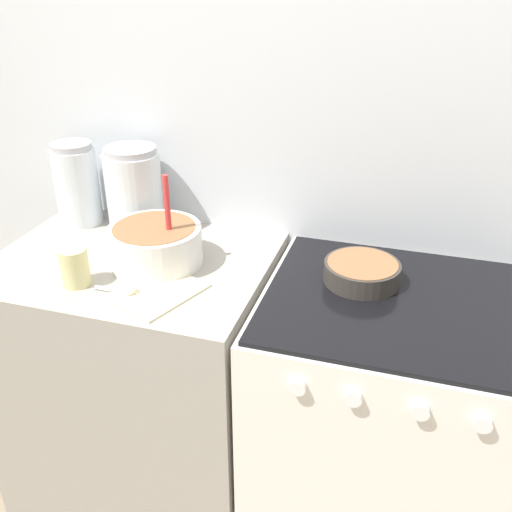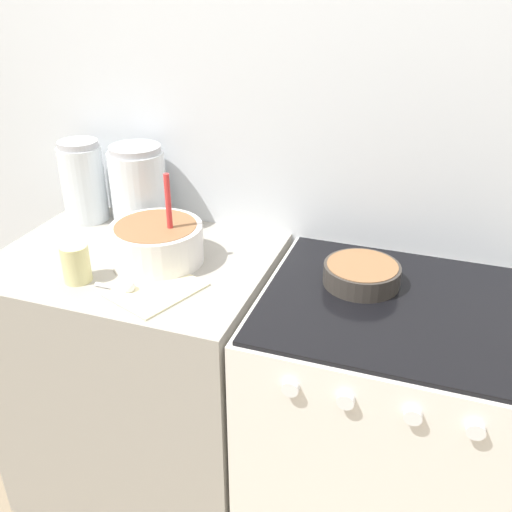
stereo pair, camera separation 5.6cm
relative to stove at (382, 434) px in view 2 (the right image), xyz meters
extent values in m
cube|color=silver|center=(-0.38, 0.33, 0.75)|extent=(4.61, 0.05, 2.40)
cube|color=#9E998E|center=(-0.78, 0.00, 0.00)|extent=(0.81, 0.61, 0.91)
cube|color=white|center=(0.00, 0.00, -0.01)|extent=(0.72, 0.61, 0.90)
cube|color=black|center=(0.00, 0.00, 0.45)|extent=(0.70, 0.59, 0.01)
cylinder|color=white|center=(-0.20, -0.32, 0.38)|extent=(0.04, 0.02, 0.04)
cylinder|color=white|center=(-0.07, -0.32, 0.38)|extent=(0.04, 0.02, 0.04)
cylinder|color=white|center=(0.07, -0.32, 0.38)|extent=(0.04, 0.02, 0.04)
cylinder|color=white|center=(0.20, -0.32, 0.38)|extent=(0.04, 0.02, 0.04)
cylinder|color=white|center=(-0.70, 0.00, 0.51)|extent=(0.27, 0.27, 0.11)
cylinder|color=#8C603D|center=(-0.70, 0.00, 0.54)|extent=(0.23, 0.23, 0.06)
cylinder|color=red|center=(-0.65, 0.00, 0.60)|extent=(0.02, 0.02, 0.25)
cylinder|color=#38332D|center=(-0.11, 0.07, 0.48)|extent=(0.21, 0.21, 0.06)
cylinder|color=#8C603D|center=(-0.11, 0.07, 0.49)|extent=(0.19, 0.19, 0.05)
cylinder|color=silver|center=(-1.07, 0.20, 0.58)|extent=(0.14, 0.14, 0.25)
cylinder|color=white|center=(-1.07, 0.20, 0.53)|extent=(0.12, 0.12, 0.15)
cylinder|color=#B2B2B7|center=(-1.07, 0.20, 0.72)|extent=(0.13, 0.13, 0.02)
cylinder|color=silver|center=(-0.86, 0.20, 0.58)|extent=(0.18, 0.18, 0.25)
cylinder|color=red|center=(-0.86, 0.20, 0.53)|extent=(0.16, 0.16, 0.15)
cylinder|color=#B2B2B7|center=(-0.86, 0.20, 0.72)|extent=(0.16, 0.16, 0.02)
cylinder|color=beige|center=(-0.85, -0.17, 0.51)|extent=(0.08, 0.08, 0.11)
cube|color=beige|center=(-0.62, -0.15, 0.46)|extent=(0.25, 0.28, 0.01)
cylinder|color=white|center=(-0.74, -0.18, 0.46)|extent=(0.09, 0.01, 0.01)
sphere|color=white|center=(-0.69, -0.18, 0.47)|extent=(0.04, 0.04, 0.04)
camera|label=1|loc=(0.00, -1.31, 1.24)|focal=40.00mm
camera|label=2|loc=(0.06, -1.29, 1.24)|focal=40.00mm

